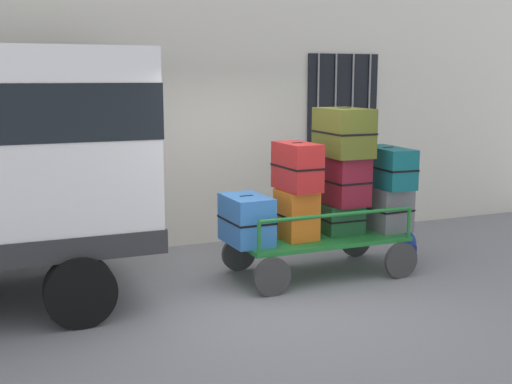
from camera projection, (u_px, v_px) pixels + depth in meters
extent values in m
plane|color=gray|center=(272.00, 289.00, 7.47)|extent=(40.00, 40.00, 0.00)
cube|color=silver|center=(203.00, 70.00, 9.26)|extent=(12.00, 0.30, 5.00)
cube|color=black|center=(76.00, 108.00, 8.51)|extent=(1.20, 0.04, 1.50)
cylinder|color=gray|center=(40.00, 109.00, 8.30)|extent=(0.03, 0.03, 1.50)
cylinder|color=gray|center=(65.00, 109.00, 8.42)|extent=(0.03, 0.03, 1.50)
cylinder|color=gray|center=(88.00, 108.00, 8.53)|extent=(0.03, 0.03, 1.50)
cylinder|color=gray|center=(111.00, 108.00, 8.64)|extent=(0.03, 0.03, 1.50)
cube|color=black|center=(343.00, 103.00, 10.02)|extent=(1.20, 0.04, 1.50)
cylinder|color=gray|center=(318.00, 104.00, 9.81)|extent=(0.03, 0.03, 1.50)
cylinder|color=gray|center=(335.00, 104.00, 9.93)|extent=(0.03, 0.03, 1.50)
cylinder|color=gray|center=(352.00, 103.00, 10.04)|extent=(0.03, 0.03, 1.50)
cylinder|color=gray|center=(369.00, 103.00, 10.15)|extent=(0.03, 0.03, 1.50)
cylinder|color=black|center=(80.00, 292.00, 6.32)|extent=(0.70, 0.22, 0.70)
cube|color=#1E722D|center=(319.00, 238.00, 7.97)|extent=(2.06, 1.00, 0.05)
cylinder|color=#383838|center=(401.00, 260.00, 7.86)|extent=(0.44, 0.06, 0.44)
cylinder|color=#383838|center=(356.00, 241.00, 8.81)|extent=(0.44, 0.06, 0.44)
cylinder|color=#383838|center=(272.00, 277.00, 7.22)|extent=(0.44, 0.06, 0.44)
cylinder|color=#383838|center=(239.00, 254.00, 8.16)|extent=(0.44, 0.06, 0.44)
cylinder|color=#1E722D|center=(409.00, 222.00, 7.89)|extent=(0.04, 0.04, 0.35)
cylinder|color=#1E722D|center=(368.00, 208.00, 8.72)|extent=(0.04, 0.04, 0.35)
cylinder|color=#1E722D|center=(259.00, 238.00, 7.14)|extent=(0.04, 0.04, 0.35)
cylinder|color=#1E722D|center=(230.00, 221.00, 7.98)|extent=(0.04, 0.04, 0.35)
cylinder|color=#1E722D|center=(338.00, 215.00, 7.49)|extent=(1.98, 0.04, 0.04)
cylinder|color=#1E722D|center=(302.00, 201.00, 8.32)|extent=(1.98, 0.04, 0.04)
cube|color=#3372C6|center=(246.00, 220.00, 7.57)|extent=(0.48, 0.71, 0.56)
cube|color=black|center=(246.00, 220.00, 7.57)|extent=(0.49, 0.72, 0.02)
cube|color=black|center=(246.00, 196.00, 7.52)|extent=(0.16, 0.04, 0.02)
cube|color=orange|center=(296.00, 215.00, 7.78)|extent=(0.42, 0.49, 0.59)
cube|color=black|center=(296.00, 215.00, 7.78)|extent=(0.43, 0.50, 0.02)
cube|color=black|center=(297.00, 191.00, 7.73)|extent=(0.14, 0.04, 0.02)
cube|color=#B21E1E|center=(297.00, 166.00, 7.67)|extent=(0.39, 0.68, 0.56)
cube|color=black|center=(297.00, 166.00, 7.67)|extent=(0.40, 0.69, 0.02)
cube|color=black|center=(297.00, 143.00, 7.63)|extent=(0.13, 0.04, 0.02)
cube|color=#194C28|center=(341.00, 219.00, 8.05)|extent=(0.48, 0.38, 0.37)
cube|color=black|center=(341.00, 219.00, 8.05)|extent=(0.49, 0.39, 0.02)
cube|color=black|center=(342.00, 205.00, 8.02)|extent=(0.16, 0.03, 0.02)
cube|color=maroon|center=(341.00, 180.00, 7.99)|extent=(0.47, 0.71, 0.58)
cube|color=black|center=(341.00, 180.00, 7.99)|extent=(0.48, 0.72, 0.02)
cube|color=black|center=(342.00, 157.00, 7.94)|extent=(0.15, 0.04, 0.02)
cube|color=#4C5119|center=(344.00, 132.00, 7.87)|extent=(0.50, 0.77, 0.58)
cube|color=black|center=(344.00, 132.00, 7.87)|extent=(0.51, 0.78, 0.02)
cube|color=black|center=(344.00, 109.00, 7.82)|extent=(0.16, 0.03, 0.02)
cube|color=slate|center=(384.00, 207.00, 8.30)|extent=(0.49, 0.69, 0.55)
cube|color=black|center=(384.00, 207.00, 8.30)|extent=(0.50, 0.71, 0.02)
cube|color=black|center=(385.00, 187.00, 8.25)|extent=(0.16, 0.04, 0.02)
cube|color=#0F5960|center=(387.00, 167.00, 8.16)|extent=(0.40, 0.86, 0.49)
cube|color=black|center=(387.00, 167.00, 8.16)|extent=(0.42, 0.87, 0.02)
cube|color=black|center=(388.00, 148.00, 8.12)|extent=(0.13, 0.04, 0.02)
ellipsoid|color=navy|center=(407.00, 247.00, 8.47)|extent=(0.27, 0.19, 0.44)
cube|color=navy|center=(411.00, 252.00, 8.39)|extent=(0.14, 0.06, 0.15)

